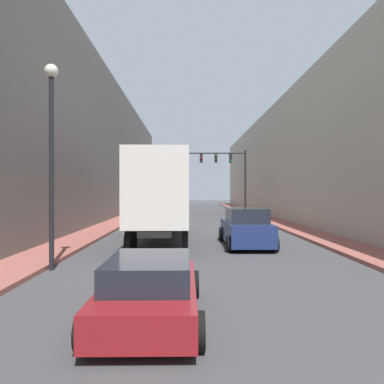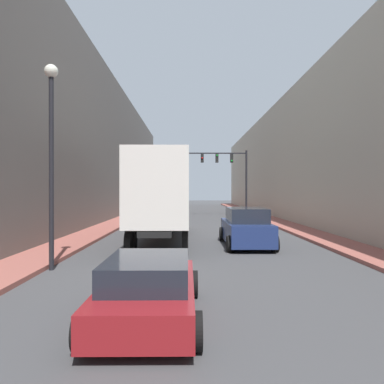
{
  "view_description": "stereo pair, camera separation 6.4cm",
  "coord_description": "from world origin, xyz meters",
  "px_view_note": "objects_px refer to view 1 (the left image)",
  "views": [
    {
      "loc": [
        -0.81,
        -0.48,
        2.58
      ],
      "look_at": [
        -0.6,
        14.32,
        2.53
      ],
      "focal_mm": 35.0,
      "sensor_mm": 36.0,
      "label": 1
    },
    {
      "loc": [
        -0.75,
        -0.48,
        2.58
      ],
      "look_at": [
        -0.6,
        14.32,
        2.53
      ],
      "focal_mm": 35.0,
      "sensor_mm": 36.0,
      "label": 2
    }
  ],
  "objects_px": {
    "semi_truck": "(165,194)",
    "traffic_signal_gantry": "(230,169)",
    "sedan_car": "(150,289)",
    "street_lamp": "(51,138)",
    "suv_car": "(246,228)"
  },
  "relations": [
    {
      "from": "sedan_car",
      "to": "traffic_signal_gantry",
      "type": "height_order",
      "value": "traffic_signal_gantry"
    },
    {
      "from": "semi_truck",
      "to": "traffic_signal_gantry",
      "type": "relative_size",
      "value": 2.16
    },
    {
      "from": "traffic_signal_gantry",
      "to": "street_lamp",
      "type": "height_order",
      "value": "traffic_signal_gantry"
    },
    {
      "from": "semi_truck",
      "to": "traffic_signal_gantry",
      "type": "height_order",
      "value": "traffic_signal_gantry"
    },
    {
      "from": "sedan_car",
      "to": "suv_car",
      "type": "xyz_separation_m",
      "value": [
        3.49,
        9.92,
        0.23
      ]
    },
    {
      "from": "traffic_signal_gantry",
      "to": "sedan_car",
      "type": "bearing_deg",
      "value": -99.53
    },
    {
      "from": "street_lamp",
      "to": "semi_truck",
      "type": "bearing_deg",
      "value": 69.77
    },
    {
      "from": "sedan_car",
      "to": "suv_car",
      "type": "bearing_deg",
      "value": 70.6
    },
    {
      "from": "semi_truck",
      "to": "traffic_signal_gantry",
      "type": "distance_m",
      "value": 18.45
    },
    {
      "from": "semi_truck",
      "to": "sedan_car",
      "type": "height_order",
      "value": "semi_truck"
    },
    {
      "from": "suv_car",
      "to": "street_lamp",
      "type": "height_order",
      "value": "street_lamp"
    },
    {
      "from": "semi_truck",
      "to": "sedan_car",
      "type": "relative_size",
      "value": 3.34
    },
    {
      "from": "suv_car",
      "to": "semi_truck",
      "type": "bearing_deg",
      "value": 138.86
    },
    {
      "from": "suv_car",
      "to": "street_lamp",
      "type": "distance_m",
      "value": 9.52
    },
    {
      "from": "sedan_car",
      "to": "street_lamp",
      "type": "xyz_separation_m",
      "value": [
        -3.67,
        4.68,
        3.7
      ]
    }
  ]
}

